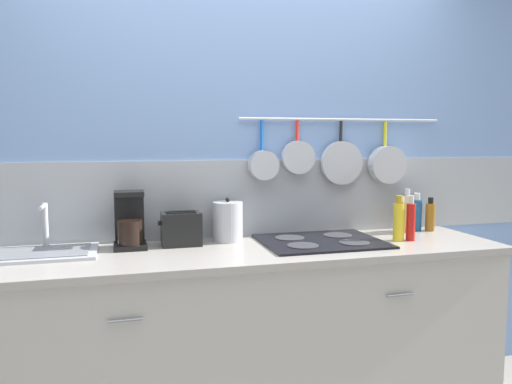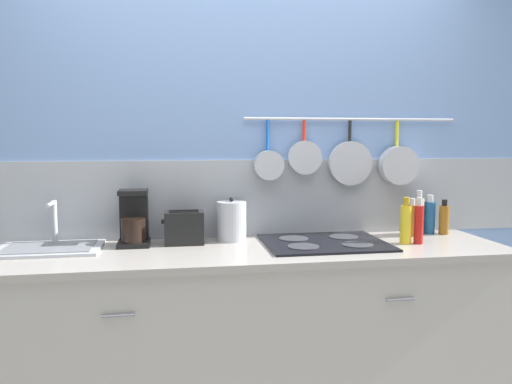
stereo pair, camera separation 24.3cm
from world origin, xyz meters
The scene contains 14 objects.
wall_back centered at (0.00, 0.36, 1.28)m, with size 7.20×0.16×2.60m.
cabinet_base centered at (0.00, 0.00, 0.45)m, with size 2.54×0.62×0.89m.
countertop centered at (0.00, 0.00, 0.91)m, with size 2.58×0.64×0.03m.
sink_basin centered at (-1.00, 0.14, 0.95)m, with size 0.49×0.35×0.23m.
coffee_maker centered at (-0.60, 0.19, 1.05)m, with size 0.16×0.18×0.29m.
toaster centered at (-0.34, 0.18, 1.01)m, with size 0.22×0.14×0.18m.
kettle centered at (-0.09, 0.22, 1.03)m, with size 0.16×0.16×0.24m.
cooktop centered at (0.38, 0.05, 0.93)m, with size 0.63×0.51×0.01m.
bottle_vinegar centered at (0.80, -0.01, 1.04)m, with size 0.06×0.06×0.24m.
bottle_hot_sauce centered at (0.86, -0.03, 1.03)m, with size 0.05×0.05×0.24m.
bottle_olive_oil centered at (0.93, 0.17, 1.02)m, with size 0.05×0.05×0.21m.
bottle_dish_soap centered at (0.99, 0.22, 1.04)m, with size 0.06×0.06×0.25m.
bottle_cooking_wine centered at (1.06, 0.23, 1.03)m, with size 0.06×0.06×0.22m.
bottle_sesame_oil centered at (1.14, 0.19, 1.02)m, with size 0.06×0.06×0.20m.
Camera 1 is at (-0.64, -2.36, 1.47)m, focal length 35.00 mm.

